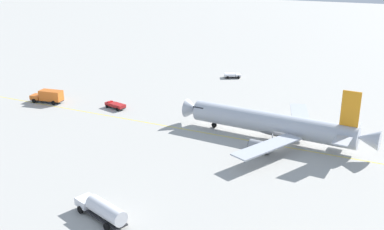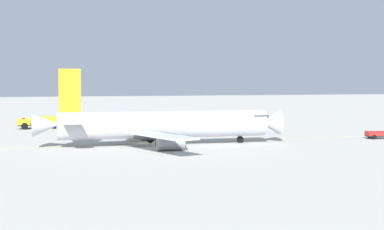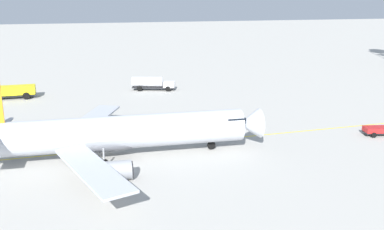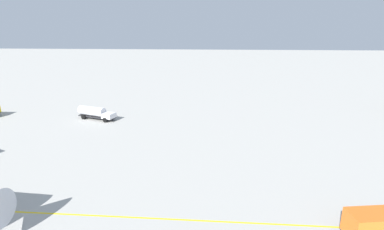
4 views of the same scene
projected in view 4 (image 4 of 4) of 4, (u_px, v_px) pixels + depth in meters
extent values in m
cube|color=orange|center=(376.00, 224.00, 27.22)|extent=(3.34, 5.80, 2.40)
cylinder|color=black|center=(353.00, 229.00, 28.70)|extent=(0.44, 1.03, 1.00)
cube|color=#232326|center=(97.00, 117.00, 65.93)|extent=(4.74, 9.32, 0.20)
cube|color=silver|center=(109.00, 115.00, 64.51)|extent=(3.02, 3.02, 1.10)
cube|color=black|center=(113.00, 115.00, 64.05)|extent=(1.94, 0.69, 0.62)
cylinder|color=silver|center=(92.00, 111.00, 66.09)|extent=(4.02, 6.87, 2.12)
cylinder|color=black|center=(112.00, 117.00, 65.84)|extent=(0.60, 1.13, 1.10)
cylinder|color=black|center=(105.00, 120.00, 63.71)|extent=(0.60, 1.13, 1.10)
cylinder|color=black|center=(91.00, 114.00, 68.10)|extent=(0.60, 1.13, 1.10)
cylinder|color=black|center=(83.00, 117.00, 65.97)|extent=(0.60, 1.13, 1.10)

